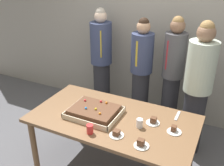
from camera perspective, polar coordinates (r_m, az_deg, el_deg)
name	(u,v)px	position (r m, az deg, el deg)	size (l,w,h in m)	color
interior_back_panel	(160,24)	(4.05, 10.51, 12.64)	(8.00, 0.12, 3.00)	#9E998E
party_table	(113,124)	(2.98, 0.23, -8.98)	(1.86, 0.99, 0.77)	brown
sheet_cake	(94,111)	(2.96, -3.95, -6.29)	(0.58, 0.46, 0.12)	beige
plated_slice_near_left	(153,121)	(2.86, 9.08, -8.38)	(0.15, 0.15, 0.07)	white
plated_slice_near_right	(117,134)	(2.65, 1.01, -11.18)	(0.15, 0.15, 0.06)	white
plated_slice_far_left	(141,144)	(2.54, 6.46, -13.24)	(0.15, 0.15, 0.08)	white
plated_slice_far_right	(174,130)	(2.78, 13.54, -10.13)	(0.15, 0.15, 0.07)	white
drink_cup_nearest	(140,123)	(2.77, 6.12, -8.82)	(0.07, 0.07, 0.10)	white
drink_cup_middle	(90,129)	(2.68, -4.90, -10.11)	(0.07, 0.07, 0.10)	red
cake_server_utensil	(177,116)	(3.05, 14.25, -7.02)	(0.03, 0.20, 0.01)	silver
person_serving_front	(101,61)	(4.15, -2.36, 4.82)	(0.34, 0.34, 1.75)	#28282D
person_green_shirt_behind	(172,75)	(3.73, 13.18, 1.83)	(0.30, 0.30, 1.74)	#28282D
person_striped_tie_right	(141,73)	(3.80, 6.45, 2.17)	(0.32, 0.32, 1.69)	#28282D
person_far_right_suit	(197,89)	(3.38, 18.33, -1.25)	(0.35, 0.35, 1.78)	#28282D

